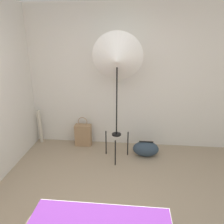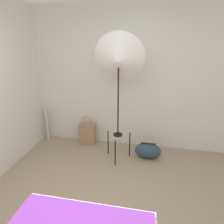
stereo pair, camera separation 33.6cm
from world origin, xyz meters
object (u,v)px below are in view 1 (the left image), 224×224
object	(u,v)px
tote_bag	(83,135)
duffel_bag	(146,149)
paper_roll	(40,126)
photo_umbrella	(117,60)

from	to	relation	value
tote_bag	duffel_bag	size ratio (longest dim) A/B	1.28
duffel_bag	tote_bag	bearing A→B (deg)	166.52
paper_roll	photo_umbrella	bearing A→B (deg)	-16.40
photo_umbrella	tote_bag	size ratio (longest dim) A/B	3.63
tote_bag	duffel_bag	distance (m)	1.24
duffel_bag	paper_roll	distance (m)	2.12
photo_umbrella	paper_roll	size ratio (longest dim) A/B	3.15
tote_bag	paper_roll	distance (m)	0.89
duffel_bag	paper_roll	world-z (taller)	paper_roll
tote_bag	duffel_bag	bearing A→B (deg)	-13.48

